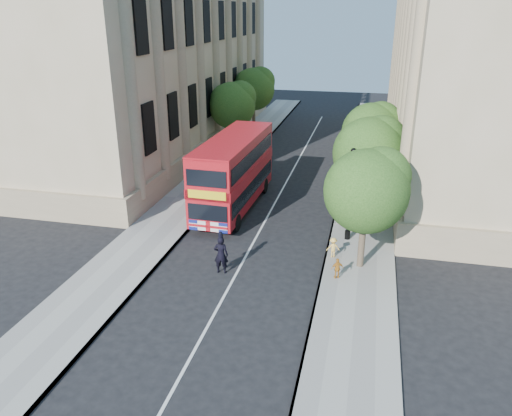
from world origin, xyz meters
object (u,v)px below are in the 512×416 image
Objects in this scene: lamp_post at (350,198)px; police_constable at (221,255)px; box_van at (243,169)px; woman_pedestrian at (340,210)px; double_decker_bus at (234,171)px.

police_constable is (-5.74, -5.00, -1.56)m from lamp_post.
lamp_post reaches higher than police_constable.
woman_pedestrian is (7.30, -5.41, -0.36)m from box_van.
box_van is 9.10m from woman_pedestrian.
double_decker_bus is at bearing -81.31° from box_van.
double_decker_bus is at bearing -31.59° from woman_pedestrian.
police_constable is (1.64, -8.35, -1.55)m from double_decker_bus.
woman_pedestrian is at bearing -8.45° from double_decker_bus.
police_constable is at bearing -78.65° from box_van.
double_decker_bus is 7.06m from woman_pedestrian.
lamp_post is at bearing -144.17° from police_constable.
lamp_post is at bearing 84.53° from woman_pedestrian.
woman_pedestrian is (-0.60, 2.12, -1.56)m from lamp_post.
lamp_post is at bearing -22.57° from double_decker_bus.
double_decker_bus reaches higher than woman_pedestrian.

